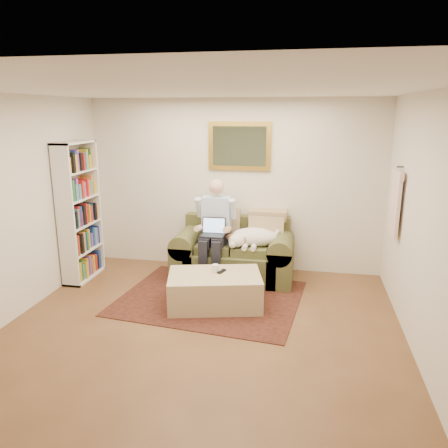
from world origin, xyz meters
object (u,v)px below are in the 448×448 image
(laptop, at_px, (213,231))
(sleeping_dog, at_px, (254,237))
(sofa, at_px, (234,258))
(seated_man, at_px, (214,232))
(ottoman, at_px, (215,290))
(coffee_mug, at_px, (215,268))
(bookshelf, at_px, (79,212))

(laptop, height_order, sleeping_dog, laptop)
(sofa, xyz_separation_m, seated_man, (-0.26, -0.16, 0.43))
(ottoman, xyz_separation_m, coffee_mug, (-0.01, 0.08, 0.26))
(seated_man, relative_size, laptop, 4.33)
(sofa, distance_m, sleeping_dog, 0.49)
(laptop, xyz_separation_m, coffee_mug, (0.18, -0.70, -0.30))
(ottoman, bearing_deg, sleeping_dog, 67.61)
(ottoman, height_order, bookshelf, bookshelf)
(sofa, bearing_deg, laptop, -138.98)
(seated_man, relative_size, bookshelf, 0.73)
(sleeping_dog, bearing_deg, seated_man, -172.87)
(sofa, relative_size, ottoman, 1.51)
(laptop, relative_size, sleeping_dog, 0.47)
(sofa, bearing_deg, ottoman, -93.95)
(seated_man, relative_size, sleeping_dog, 2.04)
(laptop, relative_size, bookshelf, 0.17)
(sleeping_dog, distance_m, ottoman, 1.10)
(laptop, height_order, bookshelf, bookshelf)
(sofa, distance_m, ottoman, 1.02)
(ottoman, bearing_deg, bookshelf, 164.51)
(ottoman, distance_m, bookshelf, 2.34)
(sofa, xyz_separation_m, ottoman, (-0.07, -1.01, -0.09))
(laptop, bearing_deg, bookshelf, -174.07)
(coffee_mug, bearing_deg, seated_man, 103.32)
(coffee_mug, bearing_deg, ottoman, -84.48)
(laptop, bearing_deg, sofa, 41.02)
(ottoman, height_order, coffee_mug, coffee_mug)
(sleeping_dog, bearing_deg, coffee_mug, -114.82)
(sofa, height_order, coffee_mug, sofa)
(ottoman, distance_m, coffee_mug, 0.27)
(sofa, xyz_separation_m, coffee_mug, (-0.08, -0.93, 0.17))
(sofa, bearing_deg, sleeping_dog, -15.74)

